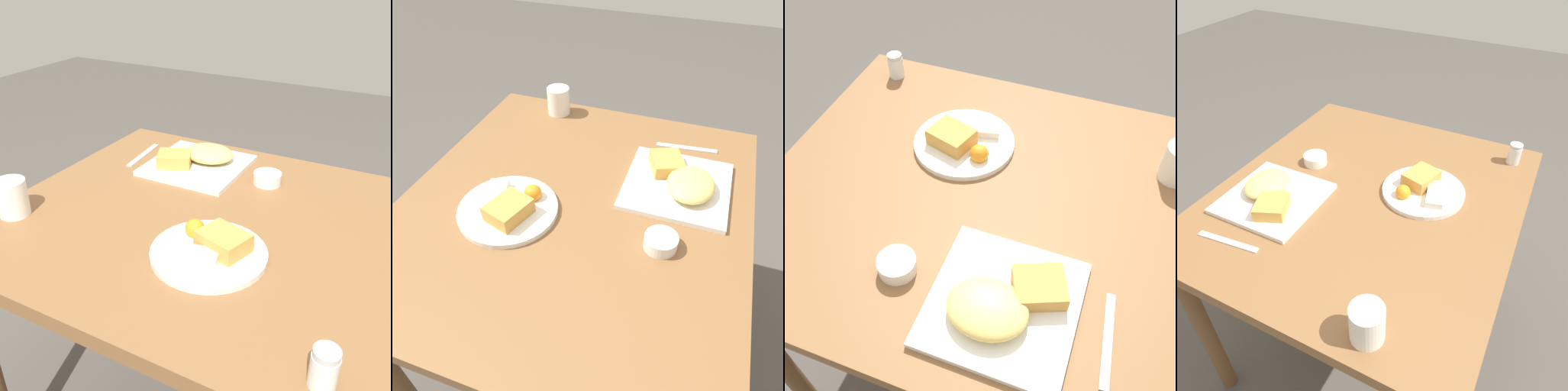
{
  "view_description": "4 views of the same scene",
  "coord_description": "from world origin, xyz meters",
  "views": [
    {
      "loc": [
        -0.42,
        0.83,
        1.28
      ],
      "look_at": [
        0.03,
        -0.01,
        0.77
      ],
      "focal_mm": 42.0,
      "sensor_mm": 36.0,
      "label": 1
    },
    {
      "loc": [
        -0.65,
        -0.26,
        1.38
      ],
      "look_at": [
        -0.01,
        -0.04,
        0.77
      ],
      "focal_mm": 35.0,
      "sensor_mm": 36.0,
      "label": 2
    },
    {
      "loc": [
        0.24,
        -0.62,
        1.48
      ],
      "look_at": [
        0.02,
        -0.04,
        0.77
      ],
      "focal_mm": 42.0,
      "sensor_mm": 36.0,
      "label": 3
    },
    {
      "loc": [
        0.77,
        0.41,
        1.43
      ],
      "look_at": [
        0.04,
        0.03,
        0.76
      ],
      "focal_mm": 35.0,
      "sensor_mm": 36.0,
      "label": 4
    }
  ],
  "objects": [
    {
      "name": "butter_knife",
      "position": [
        0.33,
        -0.23,
        0.73
      ],
      "size": [
        0.03,
        0.18,
        0.0
      ],
      "rotation": [
        0.0,
        0.0,
        1.67
      ],
      "color": "silver",
      "rests_on": "dining_table"
    },
    {
      "name": "sauce_ramekin",
      "position": [
        -0.07,
        -0.23,
        0.74
      ],
      "size": [
        0.08,
        0.08,
        0.03
      ],
      "color": "white",
      "rests_on": "dining_table"
    },
    {
      "name": "coffee_mug",
      "position": [
        0.4,
        0.21,
        0.77
      ],
      "size": [
        0.07,
        0.07,
        0.09
      ],
      "color": "white",
      "rests_on": "dining_table"
    },
    {
      "name": "ground_plane",
      "position": [
        0.0,
        0.0,
        0.0
      ],
      "size": [
        8.0,
        8.0,
        0.0
      ],
      "primitive_type": "plane",
      "color": "#4C4742"
    },
    {
      "name": "salt_shaker",
      "position": [
        -0.37,
        0.35,
        0.75
      ],
      "size": [
        0.04,
        0.04,
        0.07
      ],
      "color": "white",
      "rests_on": "dining_table"
    },
    {
      "name": "dining_table",
      "position": [
        0.0,
        0.0,
        0.64
      ],
      "size": [
        0.95,
        0.86,
        0.72
      ],
      "color": "brown",
      "rests_on": "ground_plane"
    },
    {
      "name": "plate_oval_far",
      "position": [
        -0.08,
        0.14,
        0.74
      ],
      "size": [
        0.24,
        0.24,
        0.05
      ],
      "color": "white",
      "rests_on": "dining_table"
    },
    {
      "name": "plate_square_near",
      "position": [
        0.14,
        -0.24,
        0.74
      ],
      "size": [
        0.27,
        0.27,
        0.06
      ],
      "color": "white",
      "rests_on": "dining_table"
    }
  ]
}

